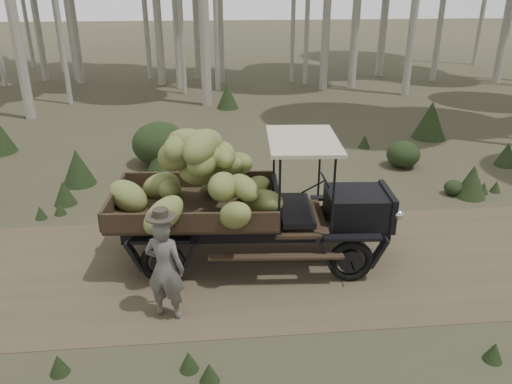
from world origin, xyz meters
The scene contains 5 objects.
ground centered at (0.00, 0.00, 0.00)m, with size 120.00×120.00×0.00m, color #473D2B.
dirt_track centered at (0.00, 0.00, 0.00)m, with size 70.00×4.00×0.01m, color brown.
banana_truck centered at (-1.05, 0.35, 1.51)m, with size 5.43×2.67×2.61m.
farmer centered at (-2.07, -1.32, 0.87)m, with size 0.72×0.59×1.85m.
undergrowth centered at (-3.28, 1.11, 0.53)m, with size 21.21×23.61×1.40m.
Camera 1 is at (-1.32, -7.90, 4.89)m, focal length 35.00 mm.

